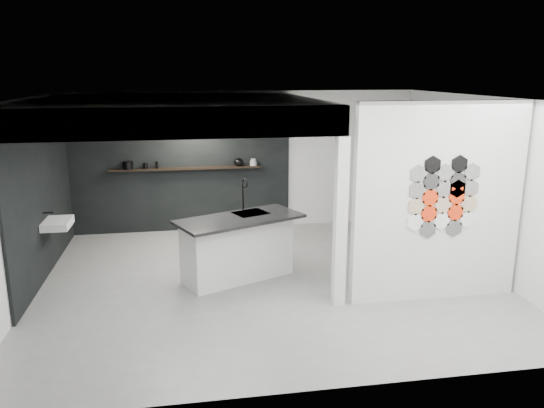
{
  "coord_description": "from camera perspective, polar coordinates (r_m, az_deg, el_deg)",
  "views": [
    {
      "loc": [
        -1.25,
        -7.65,
        3.17
      ],
      "look_at": [
        0.1,
        0.3,
        1.15
      ],
      "focal_mm": 35.0,
      "sensor_mm": 36.0,
      "label": 1
    }
  ],
  "objects": [
    {
      "name": "display_shelf",
      "position": [
        10.68,
        -9.23,
        3.8
      ],
      "size": [
        3.0,
        0.15,
        0.04
      ],
      "primitive_type": "cube",
      "color": "black",
      "rests_on": "bay_clad_back"
    },
    {
      "name": "bottle_dark",
      "position": [
        10.68,
        -12.29,
        4.15
      ],
      "size": [
        0.07,
        0.07,
        0.14
      ],
      "primitive_type": "cylinder",
      "rotation": [
        0.0,
        0.0,
        -0.37
      ],
      "color": "black",
      "rests_on": "display_shelf"
    },
    {
      "name": "bulkhead",
      "position": [
        8.67,
        -10.09,
        9.75
      ],
      "size": [
        4.4,
        4.0,
        0.4
      ],
      "primitive_type": "cube",
      "color": "silver",
      "rests_on": "corner_column"
    },
    {
      "name": "corner_column",
      "position": [
        7.25,
        7.35,
        -2.04
      ],
      "size": [
        0.16,
        0.16,
        2.35
      ],
      "primitive_type": "cube",
      "color": "silver",
      "rests_on": "floor"
    },
    {
      "name": "kettle",
      "position": [
        10.72,
        -3.63,
        4.53
      ],
      "size": [
        0.23,
        0.23,
        0.16
      ],
      "primitive_type": "ellipsoid",
      "rotation": [
        0.0,
        0.0,
        0.3
      ],
      "color": "black",
      "rests_on": "display_shelf"
    },
    {
      "name": "hex_tile_cluster",
      "position": [
        7.63,
        18.02,
        0.75
      ],
      "size": [
        1.04,
        0.02,
        1.16
      ],
      "color": "white",
      "rests_on": "partition_panel"
    },
    {
      "name": "glass_vase",
      "position": [
        10.76,
        -2.02,
        4.53
      ],
      "size": [
        0.11,
        0.11,
        0.14
      ],
      "primitive_type": "cylinder",
      "rotation": [
        0.0,
        0.0,
        -0.12
      ],
      "color": "gray",
      "rests_on": "display_shelf"
    },
    {
      "name": "glass_bowl",
      "position": [
        10.76,
        -2.02,
        4.42
      ],
      "size": [
        0.17,
        0.17,
        0.1
      ],
      "primitive_type": "cylinder",
      "rotation": [
        0.0,
        0.0,
        0.32
      ],
      "color": "gray",
      "rests_on": "display_shelf"
    },
    {
      "name": "wall_basin",
      "position": [
        8.99,
        -22.08,
        -1.96
      ],
      "size": [
        0.4,
        0.6,
        0.12
      ],
      "primitive_type": "cube",
      "color": "silver",
      "rests_on": "bay_clad_left"
    },
    {
      "name": "bay_clad_back",
      "position": [
        10.81,
        -9.74,
        3.22
      ],
      "size": [
        4.4,
        0.04,
        2.35
      ],
      "primitive_type": "cube",
      "color": "black",
      "rests_on": "floor"
    },
    {
      "name": "fascia_beam",
      "position": [
        6.76,
        -10.14,
        8.58
      ],
      "size": [
        4.4,
        0.16,
        0.4
      ],
      "primitive_type": "cube",
      "color": "silver",
      "rests_on": "corner_column"
    },
    {
      "name": "utensil_cup",
      "position": [
        10.69,
        -13.45,
        4.02
      ],
      "size": [
        0.1,
        0.1,
        0.11
      ],
      "primitive_type": "cylinder",
      "rotation": [
        0.0,
        0.0,
        -0.13
      ],
      "color": "black",
      "rests_on": "display_shelf"
    },
    {
      "name": "floor",
      "position": [
        8.38,
        -0.34,
        -8.21
      ],
      "size": [
        7.0,
        6.0,
        0.01
      ],
      "primitive_type": "cube",
      "color": "slate"
    },
    {
      "name": "bay_clad_left",
      "position": [
        9.15,
        -23.41,
        0.3
      ],
      "size": [
        0.04,
        4.0,
        2.35
      ],
      "primitive_type": "cube",
      "color": "black",
      "rests_on": "floor"
    },
    {
      "name": "kitchen_island",
      "position": [
        8.29,
        -3.72,
        -4.62
      ],
      "size": [
        2.09,
        1.55,
        1.54
      ],
      "rotation": [
        0.0,
        0.0,
        0.42
      ],
      "color": "silver",
      "rests_on": "floor"
    },
    {
      "name": "partition_panel",
      "position": [
        7.71,
        17.45,
        0.13
      ],
      "size": [
        2.45,
        0.15,
        2.8
      ],
      "primitive_type": "cube",
      "color": "silver",
      "rests_on": "floor"
    },
    {
      "name": "stockpot",
      "position": [
        10.72,
        -15.22,
        4.05
      ],
      "size": [
        0.22,
        0.22,
        0.16
      ],
      "primitive_type": "cylinder",
      "rotation": [
        0.0,
        0.0,
        0.19
      ],
      "color": "black",
      "rests_on": "display_shelf"
    }
  ]
}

